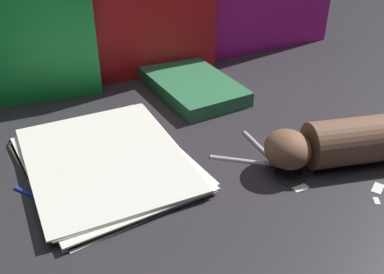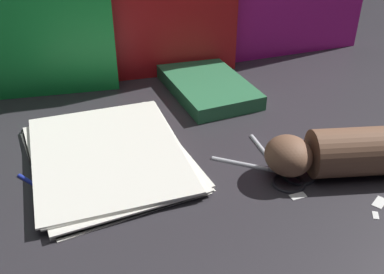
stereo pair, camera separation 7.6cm
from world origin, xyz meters
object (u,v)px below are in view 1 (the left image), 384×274
object	(u,v)px
paper_stack	(106,161)
hand_forearm	(357,141)
scissors	(281,165)
book_closed	(193,86)

from	to	relation	value
paper_stack	hand_forearm	world-z (taller)	hand_forearm
hand_forearm	scissors	bearing A→B (deg)	160.22
scissors	hand_forearm	world-z (taller)	hand_forearm
book_closed	scissors	distance (m)	0.33
scissors	hand_forearm	xyz separation A→B (m)	(0.13, -0.05, 0.04)
paper_stack	scissors	world-z (taller)	paper_stack
book_closed	hand_forearm	world-z (taller)	hand_forearm
scissors	book_closed	bearing A→B (deg)	89.08
book_closed	hand_forearm	size ratio (longest dim) A/B	0.78
paper_stack	scissors	size ratio (longest dim) A/B	1.90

